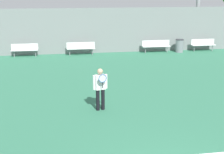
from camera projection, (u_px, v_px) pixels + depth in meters
name	position (u px, v px, depth m)	size (l,w,h in m)	color
tennis_player	(100.00, 87.00, 11.84)	(0.57, 0.45, 1.65)	black
bench_courtside_near	(203.00, 44.00, 23.31)	(1.80, 0.40, 0.89)	white
bench_courtside_far	(156.00, 45.00, 22.75)	(2.05, 0.40, 0.89)	white
bench_adjacent_court	(25.00, 49.00, 21.34)	(1.79, 0.40, 0.89)	white
bench_by_gate	(81.00, 47.00, 21.92)	(1.98, 0.40, 0.89)	white
trash_bin	(179.00, 46.00, 22.88)	(0.60, 0.60, 0.95)	gray
back_fence	(99.00, 31.00, 22.40)	(34.65, 0.06, 3.22)	gray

